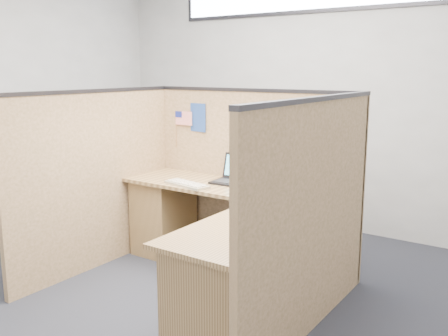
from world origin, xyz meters
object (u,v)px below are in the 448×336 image
Objects in this scene: l_desk at (222,242)px; laptop at (235,176)px; mouse at (270,193)px; keyboard at (187,184)px.

laptop is (-0.23, 0.54, 0.39)m from l_desk.
laptop is 0.56m from mouse.
mouse is at bearing 45.58° from l_desk.
l_desk is at bearing -69.74° from laptop.
keyboard is (-0.26, -0.35, -0.04)m from laptop.
laptop is 0.43m from keyboard.
l_desk is at bearing -10.48° from keyboard.
l_desk is 16.19× the size of mouse.
l_desk is 0.63m from keyboard.
l_desk is 5.82× the size of laptop.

